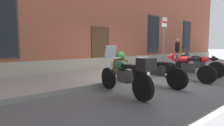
{
  "coord_description": "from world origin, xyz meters",
  "views": [
    {
      "loc": [
        -5.6,
        -4.51,
        1.32
      ],
      "look_at": [
        -1.48,
        0.43,
        0.7
      ],
      "focal_mm": 28.79,
      "sensor_mm": 36.0,
      "label": 1
    }
  ],
  "objects_px": {
    "motorcycle_green_touring": "(126,75)",
    "motorcycle_black_naked": "(156,71)",
    "pedestrian_dark_jacket": "(177,50)",
    "motorcycle_red_sport": "(185,66)",
    "motorcycle_black_sport": "(196,63)",
    "barrel_planter": "(120,65)",
    "parking_sign": "(164,36)"
  },
  "relations": [
    {
      "from": "motorcycle_green_touring",
      "to": "motorcycle_black_naked",
      "type": "height_order",
      "value": "motorcycle_green_touring"
    },
    {
      "from": "motorcycle_black_naked",
      "to": "pedestrian_dark_jacket",
      "type": "xyz_separation_m",
      "value": [
        5.57,
        2.49,
        0.59
      ]
    },
    {
      "from": "motorcycle_red_sport",
      "to": "pedestrian_dark_jacket",
      "type": "xyz_separation_m",
      "value": [
        4.02,
        2.67,
        0.49
      ]
    },
    {
      "from": "motorcycle_red_sport",
      "to": "motorcycle_black_naked",
      "type": "bearing_deg",
      "value": 173.36
    },
    {
      "from": "motorcycle_black_naked",
      "to": "pedestrian_dark_jacket",
      "type": "height_order",
      "value": "pedestrian_dark_jacket"
    },
    {
      "from": "motorcycle_black_sport",
      "to": "barrel_planter",
      "type": "distance_m",
      "value": 3.39
    },
    {
      "from": "motorcycle_black_naked",
      "to": "motorcycle_green_touring",
      "type": "bearing_deg",
      "value": -172.76
    },
    {
      "from": "motorcycle_black_sport",
      "to": "pedestrian_dark_jacket",
      "type": "height_order",
      "value": "pedestrian_dark_jacket"
    },
    {
      "from": "motorcycle_black_sport",
      "to": "parking_sign",
      "type": "height_order",
      "value": "parking_sign"
    },
    {
      "from": "motorcycle_green_touring",
      "to": "motorcycle_red_sport",
      "type": "xyz_separation_m",
      "value": [
        3.12,
        0.02,
        0.02
      ]
    },
    {
      "from": "motorcycle_green_touring",
      "to": "motorcycle_black_sport",
      "type": "bearing_deg",
      "value": 3.18
    },
    {
      "from": "parking_sign",
      "to": "motorcycle_green_touring",
      "type": "bearing_deg",
      "value": -158.36
    },
    {
      "from": "motorcycle_green_touring",
      "to": "parking_sign",
      "type": "distance_m",
      "value": 4.55
    },
    {
      "from": "motorcycle_red_sport",
      "to": "motorcycle_black_sport",
      "type": "height_order",
      "value": "motorcycle_red_sport"
    },
    {
      "from": "motorcycle_green_touring",
      "to": "motorcycle_black_naked",
      "type": "relative_size",
      "value": 1.0
    },
    {
      "from": "motorcycle_red_sport",
      "to": "pedestrian_dark_jacket",
      "type": "height_order",
      "value": "pedestrian_dark_jacket"
    },
    {
      "from": "barrel_planter",
      "to": "motorcycle_black_naked",
      "type": "bearing_deg",
      "value": -95.15
    },
    {
      "from": "motorcycle_red_sport",
      "to": "parking_sign",
      "type": "xyz_separation_m",
      "value": [
        0.95,
        1.6,
        1.2
      ]
    },
    {
      "from": "motorcycle_black_naked",
      "to": "motorcycle_black_sport",
      "type": "height_order",
      "value": "motorcycle_black_sport"
    },
    {
      "from": "barrel_planter",
      "to": "pedestrian_dark_jacket",
      "type": "bearing_deg",
      "value": 5.94
    },
    {
      "from": "pedestrian_dark_jacket",
      "to": "motorcycle_red_sport",
      "type": "bearing_deg",
      "value": -146.38
    },
    {
      "from": "parking_sign",
      "to": "barrel_planter",
      "type": "bearing_deg",
      "value": 167.63
    },
    {
      "from": "motorcycle_green_touring",
      "to": "parking_sign",
      "type": "bearing_deg",
      "value": 21.64
    },
    {
      "from": "motorcycle_black_naked",
      "to": "motorcycle_red_sport",
      "type": "distance_m",
      "value": 1.57
    },
    {
      "from": "pedestrian_dark_jacket",
      "to": "barrel_planter",
      "type": "bearing_deg",
      "value": -174.06
    },
    {
      "from": "pedestrian_dark_jacket",
      "to": "parking_sign",
      "type": "distance_m",
      "value": 3.32
    },
    {
      "from": "motorcycle_green_touring",
      "to": "motorcycle_red_sport",
      "type": "bearing_deg",
      "value": 0.34
    },
    {
      "from": "motorcycle_black_sport",
      "to": "pedestrian_dark_jacket",
      "type": "xyz_separation_m",
      "value": [
        2.57,
        2.44,
        0.51
      ]
    },
    {
      "from": "pedestrian_dark_jacket",
      "to": "barrel_planter",
      "type": "distance_m",
      "value": 5.45
    },
    {
      "from": "pedestrian_dark_jacket",
      "to": "motorcycle_black_sport",
      "type": "bearing_deg",
      "value": -136.53
    },
    {
      "from": "motorcycle_green_touring",
      "to": "motorcycle_black_naked",
      "type": "bearing_deg",
      "value": 7.24
    },
    {
      "from": "motorcycle_red_sport",
      "to": "barrel_planter",
      "type": "height_order",
      "value": "barrel_planter"
    }
  ]
}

